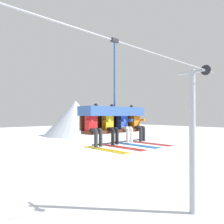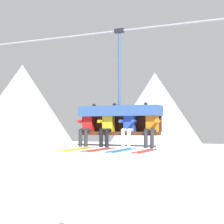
# 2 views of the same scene
# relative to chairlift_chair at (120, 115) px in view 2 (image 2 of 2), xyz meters

# --- Properties ---
(mountain_peak_west) EXTENTS (21.72, 21.72, 16.48)m
(mountain_peak_west) POSITION_rel_chairlift_chair_xyz_m (-35.05, 41.26, 2.60)
(mountain_peak_west) COLOR silver
(mountain_peak_west) RESTS_ON ground_plane
(mountain_peak_central) EXTENTS (20.50, 20.50, 15.89)m
(mountain_peak_central) POSITION_rel_chairlift_chair_xyz_m (-14.33, 55.59, 2.30)
(mountain_peak_central) COLOR white
(mountain_peak_central) RESTS_ON ground_plane
(lift_cable) EXTENTS (18.07, 0.05, 0.05)m
(lift_cable) POSITION_rel_chairlift_chair_xyz_m (-1.05, -0.07, 2.49)
(lift_cable) COLOR #9EA3A8
(chairlift_chair) EXTENTS (2.42, 0.74, 3.43)m
(chairlift_chair) POSITION_rel_chairlift_chair_xyz_m (0.00, 0.00, 0.00)
(chairlift_chair) COLOR #512819
(skier_red) EXTENTS (0.48, 1.70, 1.34)m
(skier_red) POSITION_rel_chairlift_chair_xyz_m (-0.99, -0.21, -0.29)
(skier_red) COLOR red
(skier_yellow) EXTENTS (0.48, 1.70, 1.34)m
(skier_yellow) POSITION_rel_chairlift_chair_xyz_m (-0.33, -0.21, -0.29)
(skier_yellow) COLOR yellow
(skier_blue) EXTENTS (0.46, 1.70, 1.23)m
(skier_blue) POSITION_rel_chairlift_chair_xyz_m (0.33, -0.22, -0.31)
(skier_blue) COLOR #2847B7
(skier_orange) EXTENTS (0.48, 1.70, 1.34)m
(skier_orange) POSITION_rel_chairlift_chair_xyz_m (0.99, -0.21, -0.29)
(skier_orange) COLOR orange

